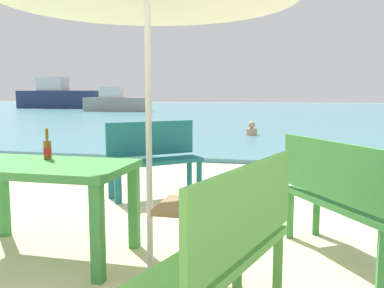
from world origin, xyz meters
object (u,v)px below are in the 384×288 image
(beer_bottle_amber, at_px, (47,148))
(swimmer_person, at_px, (252,130))
(bench_teal_center, at_px, (154,154))
(bench_green_right, at_px, (230,241))
(bench_green_left, at_px, (338,193))
(side_table_wood, at_px, (190,230))
(boat_ferry, at_px, (59,97))
(picnic_table_green, at_px, (42,177))
(boat_fishing_trawler, at_px, (116,103))

(beer_bottle_amber, relative_size, swimmer_person, 0.65)
(bench_teal_center, relative_size, bench_green_right, 0.91)
(swimmer_person, bearing_deg, bench_green_left, -80.51)
(beer_bottle_amber, xyz_separation_m, side_table_wood, (1.31, -0.31, -0.50))
(bench_teal_center, height_order, bench_green_right, same)
(bench_green_right, xyz_separation_m, boat_ferry, (-19.10, 29.82, 0.49))
(beer_bottle_amber, xyz_separation_m, swimmer_person, (0.84, 9.30, -0.61))
(side_table_wood, height_order, boat_ferry, boat_ferry)
(bench_green_left, distance_m, swimmer_person, 9.15)
(bench_teal_center, bearing_deg, side_table_wood, -65.39)
(side_table_wood, relative_size, bench_green_right, 0.43)
(bench_green_left, distance_m, boat_ferry, 34.74)
(bench_teal_center, distance_m, boat_ferry, 32.19)
(picnic_table_green, bearing_deg, bench_green_right, -25.88)
(beer_bottle_amber, bearing_deg, bench_green_right, -30.15)
(picnic_table_green, height_order, boat_ferry, boat_ferry)
(boat_fishing_trawler, bearing_deg, beer_bottle_amber, -67.38)
(bench_green_left, bearing_deg, picnic_table_green, -168.39)
(bench_teal_center, relative_size, boat_ferry, 0.16)
(side_table_wood, xyz_separation_m, swimmer_person, (-0.47, 9.61, -0.11))
(picnic_table_green, relative_size, bench_green_left, 1.16)
(picnic_table_green, height_order, bench_green_left, bench_green_left)
(bench_green_left, xyz_separation_m, boat_fishing_trawler, (-12.38, 23.80, 0.15))
(bench_green_right, bearing_deg, boat_fishing_trawler, 115.07)
(picnic_table_green, distance_m, bench_teal_center, 2.15)
(bench_green_left, height_order, bench_green_right, same)
(beer_bottle_amber, distance_m, boat_ferry, 33.69)
(beer_bottle_amber, relative_size, side_table_wood, 0.49)
(boat_fishing_trawler, bearing_deg, swimmer_person, -53.65)
(picnic_table_green, distance_m, boat_fishing_trawler, 26.28)
(swimmer_person, xyz_separation_m, boat_ferry, (-18.26, 19.54, 0.79))
(boat_ferry, height_order, boat_fishing_trawler, boat_ferry)
(bench_green_left, relative_size, bench_green_right, 0.96)
(beer_bottle_amber, relative_size, bench_teal_center, 0.23)
(boat_fishing_trawler, bearing_deg, picnic_table_green, -67.41)
(bench_green_left, bearing_deg, side_table_wood, -150.59)
(beer_bottle_amber, xyz_separation_m, bench_teal_center, (0.28, 1.95, -0.31))
(beer_bottle_amber, distance_m, boat_fishing_trawler, 26.08)
(bench_teal_center, height_order, boat_ferry, boat_ferry)
(beer_bottle_amber, relative_size, boat_ferry, 0.04)
(beer_bottle_amber, height_order, bench_green_right, beer_bottle_amber)
(bench_teal_center, xyz_separation_m, boat_fishing_trawler, (-10.31, 22.13, 0.15))
(swimmer_person, distance_m, boat_fishing_trawler, 18.35)
(boat_ferry, bearing_deg, picnic_table_green, -58.95)
(side_table_wood, bearing_deg, swimmer_person, 92.78)
(boat_ferry, bearing_deg, bench_green_right, -57.36)
(picnic_table_green, bearing_deg, side_table_wood, -5.42)
(swimmer_person, relative_size, boat_ferry, 0.06)
(swimmer_person, bearing_deg, boat_fishing_trawler, 126.35)
(beer_bottle_amber, height_order, bench_teal_center, beer_bottle_amber)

